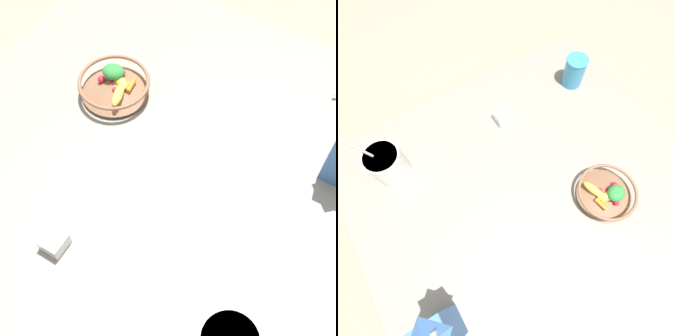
# 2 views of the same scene
# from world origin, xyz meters

# --- Properties ---
(ground_plane) EXTENTS (6.00, 6.00, 0.00)m
(ground_plane) POSITION_xyz_m (0.00, 0.00, 0.00)
(ground_plane) COLOR gray
(countertop) EXTENTS (1.12, 1.12, 0.05)m
(countertop) POSITION_xyz_m (0.00, 0.00, 0.02)
(countertop) COLOR gray
(countertop) RESTS_ON ground_plane
(fruit_bowl) EXTENTS (0.19, 0.19, 0.08)m
(fruit_bowl) POSITION_xyz_m (-0.10, -0.20, 0.08)
(fruit_bowl) COLOR brown
(fruit_bowl) RESTS_ON countertop
(milk_carton) EXTENTS (0.08, 0.08, 0.25)m
(milk_carton) POSITION_xyz_m (-0.17, 0.41, 0.18)
(milk_carton) COLOR #3D6BB2
(milk_carton) RESTS_ON countertop
(yogurt_tub) EXTENTS (0.12, 0.12, 0.25)m
(yogurt_tub) POSITION_xyz_m (0.35, 0.36, 0.12)
(yogurt_tub) COLOR white
(yogurt_tub) RESTS_ON countertop
(drinking_cup) EXTENTS (0.08, 0.08, 0.12)m
(drinking_cup) POSITION_xyz_m (0.34, -0.40, 0.11)
(drinking_cup) COLOR #3893C6
(drinking_cup) RESTS_ON countertop
(spice_jar) EXTENTS (0.05, 0.05, 0.04)m
(spice_jar) POSITION_xyz_m (0.33, -0.07, 0.07)
(spice_jar) COLOR silver
(spice_jar) RESTS_ON countertop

